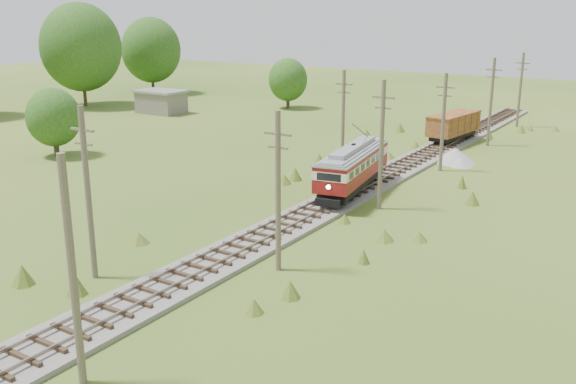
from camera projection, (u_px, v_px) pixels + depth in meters
The scene contains 17 objects.
railbed_main at pixel (357, 190), 49.06m from camera, with size 3.60×96.00×0.57m.
streetcar at pixel (353, 164), 47.76m from camera, with size 4.21×10.97×4.96m.
gondola at pixel (454, 125), 66.52m from camera, with size 3.46×8.08×2.60m.
gravel_pile at pixel (456, 156), 58.24m from camera, with size 3.77×4.00×1.37m.
utility_pole_r_1 at pixel (73, 274), 22.79m from camera, with size 0.30×0.30×8.80m.
utility_pole_r_2 at pixel (278, 191), 33.23m from camera, with size 1.60×0.30×8.60m.
utility_pole_r_3 at pixel (381, 144), 43.76m from camera, with size 1.60×0.30×9.00m.
utility_pole_r_4 at pixel (443, 121), 54.49m from camera, with size 1.60×0.30×8.40m.
utility_pole_r_5 at pixel (491, 101), 64.76m from camera, with size 1.60×0.30×8.90m.
utility_pole_r_6 at pixel (520, 89), 75.43m from camera, with size 1.60×0.30×8.70m.
utility_pole_l_a at pixel (88, 192), 32.18m from camera, with size 1.60×0.30×9.00m.
utility_pole_l_b at pixel (343, 119), 55.10m from camera, with size 1.60×0.30×8.60m.
tree_left_4 at pixel (81, 47), 90.99m from camera, with size 11.34×11.34×14.61m.
tree_left_5 at pixel (151, 50), 105.34m from camera, with size 9.66×9.66×12.44m.
tree_mid_a at pixel (288, 80), 90.08m from camera, with size 5.46×5.46×7.03m.
tree_mid_c at pixel (53, 117), 60.38m from camera, with size 5.04×5.04×6.49m.
shed at pixel (161, 102), 86.41m from camera, with size 6.40×4.40×3.10m.
Camera 1 is at (20.93, -8.68, 13.43)m, focal length 40.00 mm.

